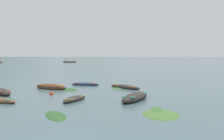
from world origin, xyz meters
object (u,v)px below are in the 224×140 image
at_px(rowboat_2, 51,87).
at_px(ferry_0, 70,62).
at_px(rowboat_1, 1,92).
at_px(mooring_buoy, 51,94).
at_px(rowboat_0, 85,84).
at_px(rowboat_3, 125,87).
at_px(rowboat_5, 135,97).
at_px(rowboat_6, 75,99).
at_px(rowboat_4, 1,101).

bearing_deg(rowboat_2, ferry_0, 96.51).
distance_m(rowboat_1, mooring_buoy, 5.34).
bearing_deg(rowboat_0, mooring_buoy, -112.38).
relative_size(rowboat_2, ferry_0, 0.60).
distance_m(rowboat_1, rowboat_3, 13.92).
bearing_deg(mooring_buoy, ferry_0, 96.74).
xyz_separation_m(rowboat_3, mooring_buoy, (-8.13, -4.21, -0.07)).
distance_m(rowboat_5, ferry_0, 120.39).
bearing_deg(rowboat_6, rowboat_2, 116.27).
xyz_separation_m(rowboat_3, ferry_0, (-21.74, 110.83, 0.28)).
xyz_separation_m(rowboat_2, ferry_0, (-12.65, 110.86, 0.21)).
bearing_deg(ferry_0, rowboat_6, -82.13).
bearing_deg(rowboat_5, mooring_buoy, 157.81).
distance_m(rowboat_2, rowboat_3, 9.08).
xyz_separation_m(rowboat_1, ferry_0, (-8.30, 114.49, 0.22)).
bearing_deg(mooring_buoy, rowboat_2, 102.82).
distance_m(rowboat_3, mooring_buoy, 9.16).
relative_size(rowboat_2, mooring_buoy, 4.55).
distance_m(rowboat_0, rowboat_6, 10.64).
height_order(rowboat_5, rowboat_6, rowboat_5).
bearing_deg(rowboat_0, rowboat_3, -31.11).
xyz_separation_m(rowboat_4, ferry_0, (-10.11, 118.81, 0.30)).
relative_size(rowboat_2, rowboat_6, 1.38).
bearing_deg(ferry_0, rowboat_5, -79.56).
distance_m(rowboat_4, mooring_buoy, 5.14).
distance_m(rowboat_5, rowboat_6, 5.45).
bearing_deg(ferry_0, mooring_buoy, -83.26).
distance_m(rowboat_2, rowboat_6, 8.38).
bearing_deg(rowboat_0, ferry_0, 98.77).
xyz_separation_m(rowboat_0, mooring_buoy, (-3.01, -7.31, -0.04)).
height_order(rowboat_1, rowboat_2, rowboat_2).
xyz_separation_m(rowboat_3, rowboat_6, (-5.37, -7.55, -0.01)).
relative_size(rowboat_1, rowboat_4, 1.17).
distance_m(rowboat_0, rowboat_3, 5.98).
bearing_deg(ferry_0, rowboat_4, -85.14).
xyz_separation_m(rowboat_6, mooring_buoy, (-2.76, 3.33, -0.06)).
relative_size(rowboat_4, rowboat_6, 1.02).
relative_size(rowboat_1, rowboat_2, 0.87).
xyz_separation_m(rowboat_3, rowboat_5, (0.08, -7.56, 0.09)).
height_order(rowboat_3, rowboat_6, rowboat_3).
xyz_separation_m(rowboat_1, mooring_buoy, (5.30, -0.56, -0.13)).
distance_m(rowboat_2, mooring_buoy, 4.30).
xyz_separation_m(rowboat_2, rowboat_5, (9.16, -7.54, 0.02)).
bearing_deg(rowboat_0, rowboat_4, -120.43).
relative_size(rowboat_0, ferry_0, 0.52).
relative_size(rowboat_2, rowboat_4, 1.35).
bearing_deg(mooring_buoy, rowboat_1, 174.02).
distance_m(rowboat_4, rowboat_5, 11.72).
bearing_deg(rowboat_6, mooring_buoy, 129.62).
bearing_deg(rowboat_3, rowboat_0, 148.89).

